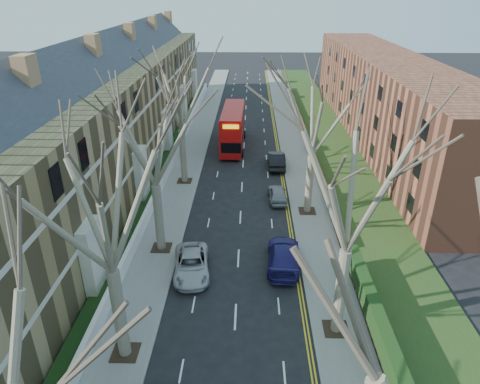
{
  "coord_description": "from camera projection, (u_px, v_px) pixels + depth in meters",
  "views": [
    {
      "loc": [
        0.76,
        -10.42,
        17.56
      ],
      "look_at": [
        0.01,
        19.33,
        3.16
      ],
      "focal_mm": 32.0,
      "sensor_mm": 36.0,
      "label": 1
    }
  ],
  "objects": [
    {
      "name": "tree_left_dist",
      "position": [
        179.0,
        85.0,
        38.2
      ],
      "size": [
        10.5,
        10.5,
        14.71
      ],
      "color": "brown",
      "rests_on": "ground"
    },
    {
      "name": "pavement_left",
      "position": [
        195.0,
        144.0,
        52.25
      ],
      "size": [
        3.0,
        102.0,
        0.12
      ],
      "primitive_type": "cube",
      "color": "slate",
      "rests_on": "ground"
    },
    {
      "name": "pavement_right",
      "position": [
        293.0,
        145.0,
        51.97
      ],
      "size": [
        3.0,
        102.0,
        0.12
      ],
      "primitive_type": "cube",
      "color": "slate",
      "rests_on": "ground"
    },
    {
      "name": "grass_verge_right",
      "position": [
        330.0,
        145.0,
        51.83
      ],
      "size": [
        6.0,
        102.0,
        0.06
      ],
      "color": "#233A15",
      "rests_on": "ground"
    },
    {
      "name": "front_wall_left",
      "position": [
        170.0,
        165.0,
        44.84
      ],
      "size": [
        0.3,
        78.0,
        1.0
      ],
      "color": "white",
      "rests_on": "ground"
    },
    {
      "name": "tree_left_mid",
      "position": [
        100.0,
        192.0,
        18.41
      ],
      "size": [
        10.5,
        10.5,
        14.71
      ],
      "color": "brown",
      "rests_on": "ground"
    },
    {
      "name": "car_right_near",
      "position": [
        283.0,
        256.0,
        29.44
      ],
      "size": [
        2.51,
        5.49,
        1.56
      ],
      "primitive_type": "imported",
      "rotation": [
        0.0,
        0.0,
        3.08
      ],
      "color": "navy",
      "rests_on": "ground"
    },
    {
      "name": "car_left_far",
      "position": [
        192.0,
        264.0,
        28.68
      ],
      "size": [
        2.86,
        5.21,
        1.38
      ],
      "primitive_type": "imported",
      "rotation": [
        0.0,
        0.0,
        0.12
      ],
      "color": "#AFAEB4",
      "rests_on": "ground"
    },
    {
      "name": "tree_right_far",
      "position": [
        315.0,
        106.0,
        32.68
      ],
      "size": [
        10.15,
        10.15,
        14.22
      ],
      "color": "brown",
      "rests_on": "ground"
    },
    {
      "name": "terrace_left",
      "position": [
        107.0,
        119.0,
        42.84
      ],
      "size": [
        9.7,
        78.0,
        13.6
      ],
      "color": "olive",
      "rests_on": "ground"
    },
    {
      "name": "double_decker_bus",
      "position": [
        233.0,
        129.0,
        50.8
      ],
      "size": [
        2.89,
        10.75,
        4.49
      ],
      "rotation": [
        0.0,
        0.0,
        3.12
      ],
      "color": "#B30D0C",
      "rests_on": "ground"
    },
    {
      "name": "flats_right",
      "position": [
        385.0,
        98.0,
        53.17
      ],
      "size": [
        13.97,
        54.0,
        10.0
      ],
      "color": "brown",
      "rests_on": "ground"
    },
    {
      "name": "tree_right_mid",
      "position": [
        356.0,
        176.0,
        19.95
      ],
      "size": [
        10.5,
        10.5,
        14.71
      ],
      "color": "brown",
      "rests_on": "ground"
    },
    {
      "name": "tree_left_far",
      "position": [
        150.0,
        129.0,
        27.54
      ],
      "size": [
        10.15,
        10.15,
        14.22
      ],
      "color": "brown",
      "rests_on": "ground"
    },
    {
      "name": "car_right_mid",
      "position": [
        277.0,
        194.0,
        38.45
      ],
      "size": [
        1.78,
        3.99,
        1.33
      ],
      "primitive_type": "imported",
      "rotation": [
        0.0,
        0.0,
        3.2
      ],
      "color": "gray",
      "rests_on": "ground"
    },
    {
      "name": "car_right_far",
      "position": [
        277.0,
        160.0,
        45.55
      ],
      "size": [
        1.72,
        4.89,
        1.61
      ],
      "primitive_type": "imported",
      "rotation": [
        0.0,
        0.0,
        3.14
      ],
      "color": "black",
      "rests_on": "ground"
    }
  ]
}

